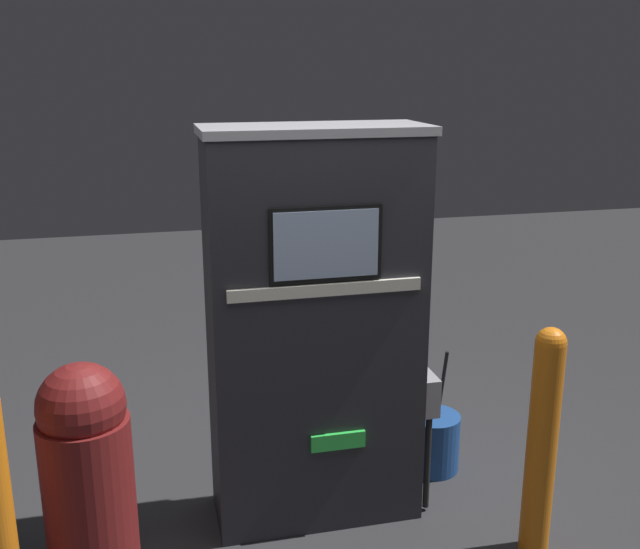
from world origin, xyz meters
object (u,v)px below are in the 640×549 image
at_px(safety_bollard, 542,438).
at_px(squeegee_bucket, 432,441).
at_px(gas_pump, 315,330).
at_px(trash_bin, 88,474).

relative_size(safety_bollard, squeegee_bucket, 1.54).
bearing_deg(safety_bollard, gas_pump, 148.33).
bearing_deg(squeegee_bucket, trash_bin, -163.35).
bearing_deg(trash_bin, squeegee_bucket, 16.65).
xyz_separation_m(gas_pump, squeegee_bucket, (0.72, 0.24, -0.80)).
xyz_separation_m(safety_bollard, squeegee_bucket, (-0.19, 0.80, -0.41)).
bearing_deg(gas_pump, squeegee_bucket, 18.31).
bearing_deg(safety_bollard, squeegee_bucket, 103.08).
distance_m(gas_pump, trash_bin, 1.19).
relative_size(safety_bollard, trash_bin, 1.08).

